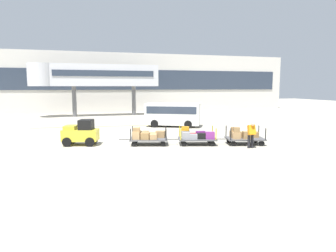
% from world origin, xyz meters
% --- Properties ---
extents(ground_plane, '(120.00, 120.00, 0.00)m').
position_xyz_m(ground_plane, '(0.00, 0.00, 0.00)').
color(ground_plane, '#A8A08E').
extents(apron_lead_line, '(14.73, 1.39, 0.01)m').
position_xyz_m(apron_lead_line, '(0.37, 9.74, 0.00)').
color(apron_lead_line, yellow).
rests_on(apron_lead_line, ground_plane).
extents(terminal_building, '(57.25, 2.51, 8.27)m').
position_xyz_m(terminal_building, '(0.00, 25.98, 4.14)').
color(terminal_building, beige).
rests_on(terminal_building, ground_plane).
extents(jet_bridge, '(15.15, 3.00, 6.24)m').
position_xyz_m(jet_bridge, '(-1.51, 19.99, 4.88)').
color(jet_bridge, silver).
rests_on(jet_bridge, ground_plane).
extents(baggage_tug, '(2.31, 1.68, 1.58)m').
position_xyz_m(baggage_tug, '(-2.73, 1.32, 0.75)').
color(baggage_tug, gold).
rests_on(baggage_tug, ground_plane).
extents(baggage_cart_lead, '(3.09, 1.94, 1.12)m').
position_xyz_m(baggage_cart_lead, '(1.19, 0.30, 0.54)').
color(baggage_cart_lead, '#4C4C4F').
rests_on(baggage_cart_lead, ground_plane).
extents(baggage_cart_middle, '(3.09, 1.94, 1.10)m').
position_xyz_m(baggage_cart_middle, '(4.17, -0.51, 0.51)').
color(baggage_cart_middle, '#4C4C4F').
rests_on(baggage_cart_middle, ground_plane).
extents(baggage_cart_tail, '(3.09, 1.94, 1.12)m').
position_xyz_m(baggage_cart_tail, '(6.98, -1.23, 0.53)').
color(baggage_cart_tail, '#4C4C4F').
rests_on(baggage_cart_tail, ground_plane).
extents(baggage_handler, '(0.45, 0.47, 1.56)m').
position_xyz_m(baggage_handler, '(6.79, -2.47, 0.87)').
color(baggage_handler, black).
rests_on(baggage_handler, ground_plane).
extents(shuttle_van, '(5.14, 3.86, 2.10)m').
position_xyz_m(shuttle_van, '(5.24, 8.06, 1.23)').
color(shuttle_van, white).
rests_on(shuttle_van, ground_plane).
extents(safety_cone_near, '(0.36, 0.36, 0.55)m').
position_xyz_m(safety_cone_near, '(-2.20, 8.00, 0.28)').
color(safety_cone_near, orange).
rests_on(safety_cone_near, ground_plane).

